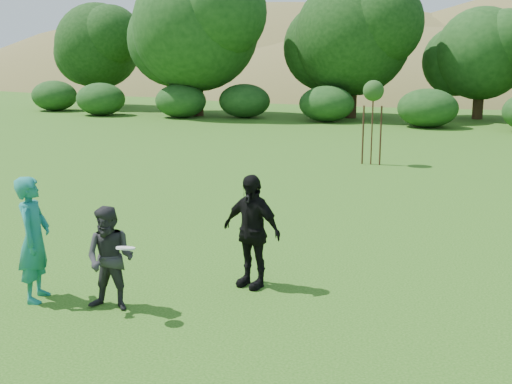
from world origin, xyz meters
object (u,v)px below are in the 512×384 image
at_px(player_teal, 34,239).
at_px(player_grey, 110,259).
at_px(player_black, 251,231).
at_px(sapling, 373,93).

xyz_separation_m(player_teal, player_grey, (1.29, 0.08, -0.19)).
height_order(player_teal, player_black, player_teal).
relative_size(player_black, sapling, 0.65).
height_order(player_teal, player_grey, player_teal).
bearing_deg(sapling, player_black, -87.93).
relative_size(player_grey, sapling, 0.55).
distance_m(player_teal, sapling, 14.38).
xyz_separation_m(player_grey, player_black, (1.57, 1.65, 0.15)).
xyz_separation_m(player_teal, player_black, (2.86, 1.73, -0.04)).
xyz_separation_m(player_black, sapling, (-0.45, 12.38, 1.49)).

